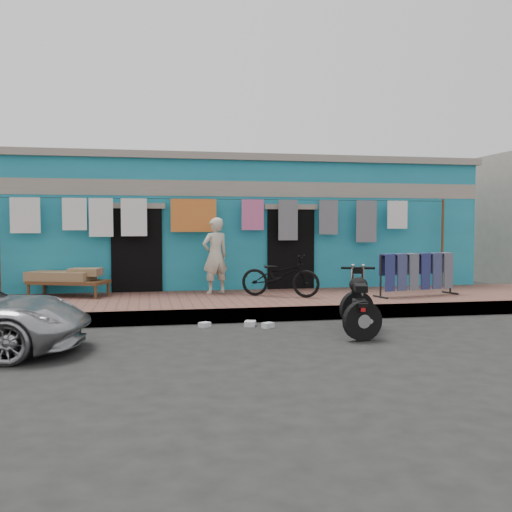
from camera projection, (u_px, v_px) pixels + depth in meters
The scene contains 13 objects.
ground at pixel (281, 338), 8.64m from camera, with size 80.00×80.00×0.00m, color black.
sidewalk at pixel (247, 304), 11.57m from camera, with size 28.00×3.00×0.25m, color brown.
curb at pixel (261, 315), 10.15m from camera, with size 28.00×0.10×0.25m, color gray.
building at pixel (221, 227), 15.40m from camera, with size 12.20×5.20×3.36m.
clothesline at pixel (220, 221), 12.64m from camera, with size 10.06×0.06×2.10m.
seated_person at pixel (215, 256), 12.26m from camera, with size 0.59×0.39×1.64m, color beige.
bicycle at pixel (280, 271), 11.73m from camera, with size 0.58×1.64×1.06m, color black.
motorcycle at pixel (359, 301), 9.06m from camera, with size 1.00×1.68×1.02m, color black, non-canonical shape.
charpoy at pixel (69, 283), 11.79m from camera, with size 1.83×1.33×0.56m, color brown, non-canonical shape.
jeans_rack at pixel (417, 274), 11.88m from camera, with size 1.95×0.79×0.92m, color black, non-canonical shape.
litter_a at pixel (205, 325), 9.62m from camera, with size 0.18×0.14×0.08m, color silver.
litter_b at pixel (268, 325), 9.53m from camera, with size 0.18×0.13×0.09m, color silver.
litter_c at pixel (250, 324), 9.70m from camera, with size 0.22×0.18×0.09m, color silver.
Camera 1 is at (-2.00, -8.33, 1.70)m, focal length 40.00 mm.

